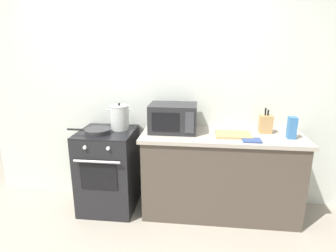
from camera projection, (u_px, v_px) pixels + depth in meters
The scene contains 12 objects.
ground_plane at pixel (127, 242), 2.69m from camera, with size 10.00×10.00×0.00m, color #9E9384.
back_wall at pixel (169, 97), 3.25m from camera, with size 4.40×0.10×2.50m, color silver.
lower_cabinet_right at pixel (220, 176), 3.07m from camera, with size 1.64×0.56×0.88m, color #4C4238.
countertop_right at pixel (222, 136), 2.94m from camera, with size 1.70×0.60×0.04m, color #ADA393.
stove at pixel (108, 170), 3.18m from camera, with size 0.60×0.64×0.92m.
stock_pot at pixel (120, 117), 3.09m from camera, with size 0.29×0.21×0.30m.
frying_pan at pixel (97, 131), 2.97m from camera, with size 0.47×0.27×0.05m.
microwave at pixel (173, 118), 3.01m from camera, with size 0.50×0.37×0.30m.
cutting_board at pixel (233, 135), 2.90m from camera, with size 0.36×0.26×0.02m, color tan.
knife_block at pixel (266, 124), 2.97m from camera, with size 0.13×0.10×0.27m.
pasta_box at pixel (292, 128), 2.78m from camera, with size 0.08×0.08×0.22m, color teal.
oven_mitt at pixel (252, 140), 2.73m from camera, with size 0.18×0.14×0.02m, color #33477A.
Camera 1 is at (0.66, -2.23, 1.81)m, focal length 30.03 mm.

